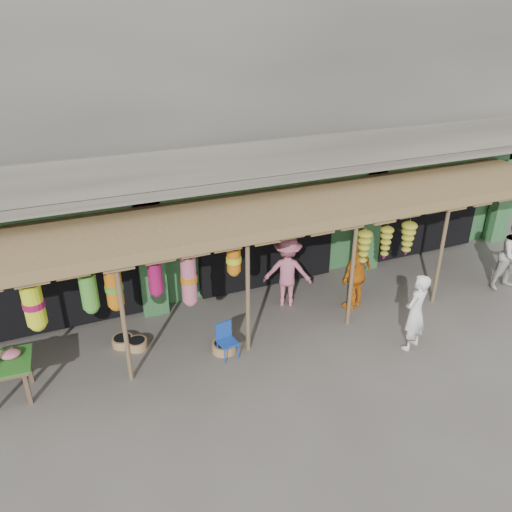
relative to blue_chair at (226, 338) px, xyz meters
name	(u,v)px	position (x,y,z in m)	size (l,w,h in m)	color
ground	(305,328)	(2.01, 0.23, -0.43)	(80.00, 80.00, 0.00)	#514C47
building	(228,138)	(2.01, 5.09, 2.93)	(16.40, 6.80, 7.00)	gray
awning	(286,213)	(1.84, 1.03, 2.14)	(14.00, 2.70, 2.79)	brown
blue_chair	(226,338)	(0.00, 0.00, 0.00)	(0.42, 0.43, 0.78)	#1840A1
basket_left	(123,341)	(-1.95, 1.23, -0.34)	(0.45, 0.45, 0.19)	brown
basket_mid	(224,347)	(0.01, 0.16, -0.33)	(0.52, 0.52, 0.20)	olive
basket_right	(137,344)	(-1.68, 1.00, -0.34)	(0.43, 0.43, 0.20)	#AA7A4F
person_front	(415,313)	(3.76, -1.29, 0.44)	(0.64, 0.42, 1.75)	white
person_vendor	(357,274)	(3.54, 0.58, 0.47)	(1.06, 0.44, 1.82)	orange
person_shopper	(287,271)	(2.09, 1.37, 0.47)	(1.17, 0.67, 1.81)	#BF657C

